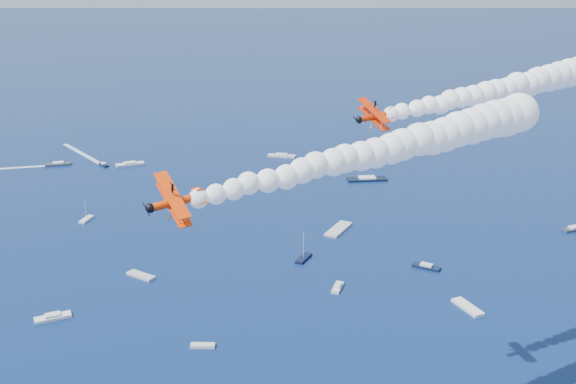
{
  "coord_description": "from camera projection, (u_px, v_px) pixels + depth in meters",
  "views": [
    {
      "loc": [
        -3.69,
        -85.29,
        81.82
      ],
      "look_at": [
        -10.33,
        12.74,
        47.06
      ],
      "focal_mm": 43.09,
      "sensor_mm": 36.0,
      "label": 1
    }
  ],
  "objects": [
    {
      "name": "spectator_boats",
      "position": [
        322.0,
        223.0,
        216.34
      ],
      "size": [
        237.55,
        168.4,
        0.7
      ],
      "color": "#313641",
      "rests_on": "ground"
    },
    {
      "name": "biplane_lead",
      "position": [
        375.0,
        116.0,
        114.95
      ],
      "size": [
        10.82,
        11.7,
        7.75
      ],
      "primitive_type": null,
      "rotation": [
        -0.33,
        0.07,
        3.68
      ],
      "color": "red"
    },
    {
      "name": "smoke_trail_lead",
      "position": [
        518.0,
        86.0,
        127.73
      ],
      "size": [
        66.31,
        59.63,
        11.48
      ],
      "primitive_type": null,
      "rotation": [
        0.0,
        0.0,
        3.68
      ],
      "color": "white"
    },
    {
      "name": "boat_wakes",
      "position": [
        186.0,
        211.0,
        227.84
      ],
      "size": [
        254.97,
        198.26,
        0.04
      ],
      "color": "white",
      "rests_on": "ground"
    },
    {
      "name": "biplane_trail",
      "position": [
        176.0,
        202.0,
        89.49
      ],
      "size": [
        12.15,
        12.97,
        9.18
      ],
      "primitive_type": null,
      "rotation": [
        -0.45,
        0.07,
        3.71
      ],
      "color": "#FF3B05"
    },
    {
      "name": "smoke_trail_trail",
      "position": [
        376.0,
        151.0,
        103.02
      ],
      "size": [
        66.38,
        61.14,
        11.48
      ],
      "primitive_type": null,
      "rotation": [
        0.0,
        0.0,
        3.71
      ],
      "color": "white"
    }
  ]
}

